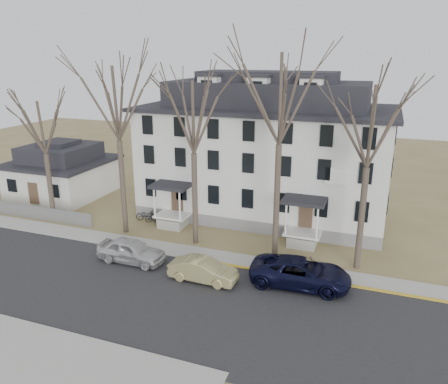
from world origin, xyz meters
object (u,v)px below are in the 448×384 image
at_px(tree_mid_left, 193,112).
at_px(tree_bungalow, 42,124).
at_px(car_silver, 131,251).
at_px(car_navy, 300,273).
at_px(tree_far_left, 116,98).
at_px(tree_center, 281,93).
at_px(tree_mid_right, 371,121).
at_px(boarding_house, 266,152).
at_px(car_tan, 203,271).
at_px(bicycle_left, 147,216).
at_px(bicycle_right, 154,217).
at_px(small_house, 62,172).

distance_m(tree_mid_left, tree_bungalow, 13.08).
bearing_deg(car_silver, car_navy, -85.37).
bearing_deg(tree_mid_left, tree_far_left, 180.00).
bearing_deg(tree_center, tree_mid_right, 0.00).
relative_size(boarding_house, car_tan, 4.89).
height_order(bicycle_left, bicycle_right, bicycle_left).
bearing_deg(car_navy, tree_mid_right, -43.45).
distance_m(boarding_house, tree_mid_left, 9.66).
distance_m(tree_bungalow, car_silver, 13.34).
bearing_deg(tree_center, small_house, 164.92).
height_order(car_silver, car_tan, car_silver).
bearing_deg(boarding_house, small_house, -174.41).
bearing_deg(car_navy, car_silver, 91.16).
xyz_separation_m(small_house, car_silver, (14.24, -10.59, -1.45)).
xyz_separation_m(car_tan, bicycle_left, (-8.31, 7.66, -0.20)).
relative_size(tree_bungalow, bicycle_right, 6.92).
bearing_deg(tree_center, car_navy, -55.67).
height_order(small_house, bicycle_left, small_house).
height_order(boarding_house, tree_center, tree_center).
relative_size(tree_center, bicycle_right, 9.43).
height_order(small_house, car_tan, small_house).
bearing_deg(tree_mid_left, car_silver, -122.09).
height_order(tree_far_left, tree_center, tree_center).
bearing_deg(small_house, bicycle_left, -17.66).
xyz_separation_m(tree_center, tree_mid_right, (5.50, 0.00, -1.48)).
bearing_deg(car_navy, bicycle_right, 62.51).
distance_m(car_silver, car_tan, 5.55).
height_order(tree_bungalow, car_silver, tree_bungalow).
bearing_deg(car_tan, tree_far_left, 60.64).
xyz_separation_m(tree_far_left, tree_mid_right, (17.50, 0.00, -0.74)).
height_order(tree_mid_right, car_navy, tree_mid_right).
xyz_separation_m(small_house, tree_mid_left, (17.00, -6.20, 7.35)).
relative_size(tree_bungalow, car_navy, 1.80).
bearing_deg(bicycle_left, tree_mid_left, -126.17).
height_order(tree_mid_left, bicycle_left, tree_mid_left).
bearing_deg(tree_far_left, tree_bungalow, 180.00).
distance_m(tree_bungalow, car_tan, 18.14).
distance_m(boarding_house, small_house, 20.34).
distance_m(small_house, car_silver, 17.81).
relative_size(tree_mid_left, tree_center, 0.87).
height_order(small_house, tree_center, tree_center).
xyz_separation_m(boarding_house, tree_mid_left, (-3.00, -8.15, 4.22)).
xyz_separation_m(small_house, bicycle_right, (12.19, -3.74, -1.78)).
height_order(car_silver, bicycle_left, car_silver).
distance_m(tree_mid_right, bicycle_right, 18.85).
xyz_separation_m(tree_bungalow, car_silver, (10.24, -4.40, -7.32)).
xyz_separation_m(tree_bungalow, car_navy, (21.45, -3.58, -7.29)).
xyz_separation_m(tree_far_left, car_silver, (3.24, -4.40, -9.55)).
bearing_deg(tree_center, bicycle_right, 167.21).
relative_size(tree_far_left, tree_mid_left, 1.08).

